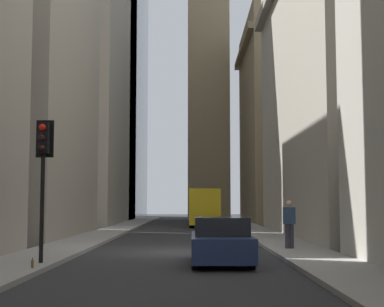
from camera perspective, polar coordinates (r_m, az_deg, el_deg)
ground_plane at (r=21.46m, az=-1.39°, el=-9.91°), size 135.00×135.00×0.00m
sidewalk_right at (r=22.03m, az=-13.34°, el=-9.47°), size 90.00×2.20×0.14m
sidewalk_left at (r=21.80m, az=10.69°, el=-9.57°), size 90.00×2.20×0.14m
building_left_midfar at (r=33.34m, az=17.81°, el=8.10°), size 19.72×10.50×18.48m
building_left_far at (r=54.72m, az=10.69°, el=3.18°), size 15.08×10.50×19.00m
building_right_far at (r=53.45m, az=-12.11°, el=9.47°), size 19.61×10.00×30.12m
church_spire at (r=63.62m, az=1.64°, el=12.93°), size 4.85×4.85×40.92m
delivery_truck at (r=43.31m, az=1.23°, el=-5.47°), size 6.46×2.25×2.84m
sedan_navy at (r=17.35m, az=2.94°, el=-8.89°), size 4.30×1.78×1.42m
traffic_light_foreground at (r=16.93m, az=-14.78°, el=-0.32°), size 0.43×0.52×4.13m
pedestrian at (r=21.69m, az=9.77°, el=-6.82°), size 0.26×0.44×1.80m
discarded_bottle at (r=15.66m, az=-15.79°, el=-10.66°), size 0.07×0.07×0.27m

